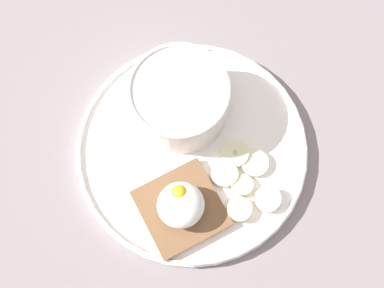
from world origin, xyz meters
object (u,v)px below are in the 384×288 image
Objects in this scene: banana_slice_inner at (268,199)px; banana_slice_outer at (235,154)px; toast_slice at (181,208)px; banana_slice_front at (242,186)px; banana_slice_left at (239,209)px; banana_slice_right at (255,163)px; poached_egg at (181,204)px; banana_slice_back at (224,174)px; oatmeal_bowl at (180,99)px.

banana_slice_inner is 7.06cm from banana_slice_outer.
toast_slice and banana_slice_front have the same top height.
banana_slice_left reaches higher than banana_slice_right.
poached_egg is 11.13cm from banana_slice_right.
banana_slice_front is 0.74× the size of banana_slice_back.
toast_slice is at bearing -111.74° from oatmeal_bowl.
banana_slice_outer is (-1.83, 2.06, 0.20)cm from banana_slice_right.
banana_slice_back is (-1.47, 2.20, 0.13)cm from banana_slice_front.
banana_slice_outer is (2.31, 1.88, 0.04)cm from banana_slice_back.
banana_slice_left is 0.93× the size of banana_slice_back.
oatmeal_bowl is at bearing 68.26° from toast_slice.
banana_slice_front is at bearing -2.41° from poached_egg.
banana_slice_inner reaches higher than banana_slice_left.
toast_slice is 3.00× the size of banana_slice_inner.
poached_egg is 1.25× the size of banana_slice_back.
oatmeal_bowl is 10.93cm from banana_slice_back.
banana_slice_inner is (2.20, -2.84, 0.23)cm from banana_slice_front.
banana_slice_inner reaches higher than banana_slice_back.
banana_slice_back is at bearing 88.80° from banana_slice_left.
banana_slice_left is at bearing -23.59° from toast_slice.
banana_slice_back is 0.99× the size of banana_slice_right.
banana_slice_front is at bearing -101.62° from banana_slice_outer.
toast_slice is at bearing -103.26° from poached_egg.
poached_egg is at bearing -164.26° from banana_slice_back.
toast_slice is 2.30cm from poached_egg.
poached_egg is 1.68× the size of banana_slice_front.
banana_slice_outer is at bearing 101.12° from banana_slice_inner.
banana_slice_outer reaches higher than banana_slice_back.
banana_slice_left is 0.89× the size of banana_slice_outer.
banana_slice_outer is at bearing 23.27° from toast_slice.
banana_slice_inner is at bearing -52.27° from banana_slice_front.
oatmeal_bowl reaches higher than banana_slice_left.
banana_slice_inner is (-0.46, -4.86, 0.26)cm from banana_slice_right.
banana_slice_front is 0.99× the size of banana_slice_inner.
banana_slice_inner is at bearing -53.93° from banana_slice_back.
banana_slice_front is 0.74× the size of banana_slice_right.
toast_slice is 6.91cm from banana_slice_back.
banana_slice_inner and banana_slice_outer have the same top height.
banana_slice_back is (0.10, 4.81, 0.06)cm from banana_slice_left.
banana_slice_front is (3.15, -12.65, -2.87)cm from oatmeal_bowl.
banana_slice_back is at bearing 126.07° from banana_slice_inner.
banana_slice_left is at bearing 176.50° from banana_slice_inner.
toast_slice is 10.91cm from banana_slice_right.
toast_slice is 10.75cm from banana_slice_inner.
oatmeal_bowl is at bearing 95.89° from banana_slice_left.
toast_slice is at bearing 178.33° from banana_slice_front.
banana_slice_back reaches higher than banana_slice_right.
toast_slice is at bearing 156.41° from banana_slice_left.
banana_slice_inner is at bearing -16.65° from toast_slice.
banana_slice_outer is at bearing 78.38° from banana_slice_front.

